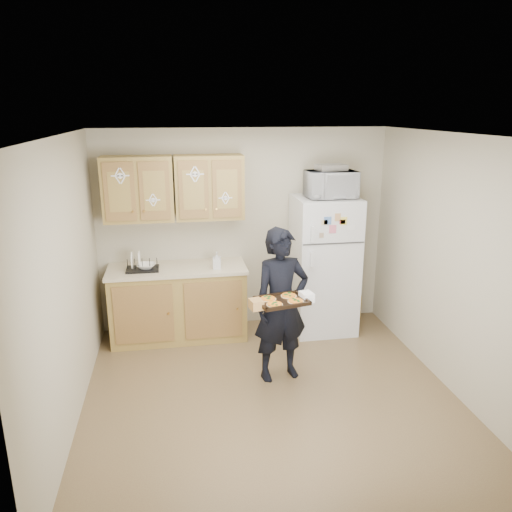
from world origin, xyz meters
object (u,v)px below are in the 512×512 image
object	(u,v)px
refrigerator	(324,265)
person	(281,305)
microwave	(331,184)
dish_rack	(142,264)
baking_tray	(282,301)

from	to	relation	value
refrigerator	person	size ratio (longest dim) A/B	1.06
person	microwave	size ratio (longest dim) A/B	2.80
refrigerator	microwave	xyz separation A→B (m)	(0.03, -0.05, 1.01)
person	dish_rack	xyz separation A→B (m)	(-1.42, 1.10, 0.17)
baking_tray	dish_rack	distance (m)	1.95
refrigerator	microwave	bearing A→B (deg)	-57.35
refrigerator	dish_rack	xyz separation A→B (m)	(-2.20, 0.02, 0.12)
person	baking_tray	distance (m)	0.34
refrigerator	baking_tray	bearing A→B (deg)	-121.25
microwave	dish_rack	bearing A→B (deg)	175.78
baking_tray	dish_rack	size ratio (longest dim) A/B	1.24
person	refrigerator	bearing A→B (deg)	42.58
baking_tray	microwave	distance (m)	1.82
baking_tray	microwave	xyz separation A→B (m)	(0.87, 1.33, 0.90)
refrigerator	baking_tray	xyz separation A→B (m)	(-0.84, -1.38, 0.11)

